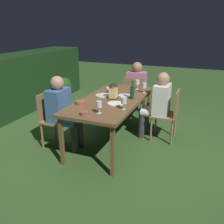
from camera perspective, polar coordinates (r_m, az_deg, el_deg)
The scene contains 22 objects.
ground_plane at distance 4.19m, azimuth 0.00°, elevation -6.85°, with size 16.00×16.00×0.00m, color #385B28.
dining_table at distance 3.93m, azimuth 0.00°, elevation 2.39°, with size 1.97×0.89×0.76m.
chair_side_left_b at distance 4.20m, azimuth 12.99°, elevation -0.14°, with size 0.42×0.40×0.87m.
person_in_cream at distance 4.18m, azimuth 10.51°, elevation 2.16°, with size 0.38×0.47×1.15m.
chair_side_right_a at distance 4.02m, azimuth -13.57°, elevation -1.08°, with size 0.42×0.40×0.87m.
person_in_blue at distance 3.86m, azimuth -11.37°, elevation 0.63°, with size 0.38×0.47×1.15m.
chair_head_far at distance 5.11m, azimuth 5.20°, elevation 3.86°, with size 0.40×0.42×0.87m.
person_in_pink at distance 5.25m, azimuth 5.88°, elevation 6.00°, with size 0.48×0.38×1.15m.
lantern_centerpiece at distance 3.86m, azimuth 0.31°, elevation 5.17°, with size 0.15×0.15×0.27m.
green_bottle_on_table at distance 3.87m, azimuth 4.71°, elevation 4.57°, with size 0.07×0.07×0.29m.
wine_glass_a at distance 3.23m, azimuth -3.03°, elevation 1.66°, with size 0.08×0.08×0.17m.
wine_glass_b at distance 4.25m, azimuth 7.45°, elevation 5.97°, with size 0.08×0.08×0.17m.
wine_glass_c at distance 4.48m, azimuth 5.88°, elevation 6.75°, with size 0.08×0.08×0.17m.
wine_glass_d at distance 3.38m, azimuth 2.76°, elevation 2.50°, with size 0.08×0.08×0.17m.
plate_a at distance 3.64m, azimuth 0.79°, elevation 1.95°, with size 0.24×0.24×0.01m, color white.
plate_b at distance 4.05m, azimuth 2.90°, elevation 3.80°, with size 0.22×0.22×0.01m, color white.
plate_c at distance 4.52m, azimuth -0.03°, elevation 5.54°, with size 0.21×0.21×0.01m, color white.
plate_d at distance 4.06m, azimuth -2.05°, elevation 3.87°, with size 0.25×0.25×0.01m, color silver.
bowl_olives at distance 3.23m, azimuth -6.44°, elevation -0.23°, with size 0.11×0.11×0.04m.
bowl_bread at distance 3.67m, azimuth -7.32°, elevation 2.25°, with size 0.15×0.15×0.05m.
bowl_salad at distance 4.27m, azimuth -0.03°, elevation 4.99°, with size 0.16×0.16×0.06m.
potted_plant_by_hedge at distance 6.15m, azimuth -11.06°, elevation 5.22°, with size 0.40×0.40×0.66m.
Camera 1 is at (-3.48, -1.40, 1.88)m, focal length 39.54 mm.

